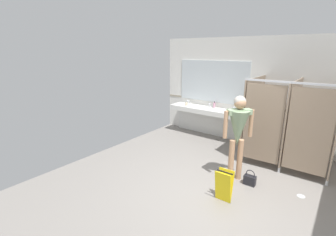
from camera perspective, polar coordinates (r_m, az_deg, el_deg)
name	(u,v)px	position (r m, az deg, el deg)	size (l,w,h in m)	color
ground_plane	(211,192)	(4.79, 10.17, -17.00)	(6.23, 6.35, 0.10)	gray
wall_back	(265,93)	(6.89, 22.13, 5.59)	(6.23, 0.12, 2.89)	silver
wall_back_tile_band	(263,108)	(6.91, 21.65, 2.31)	(6.23, 0.01, 0.06)	#9E937F
vanity_counter	(208,115)	(7.34, 9.48, 0.72)	(2.31, 0.57, 0.99)	silver
mirror_panel	(213,82)	(7.34, 10.59, 8.53)	(2.21, 0.02, 1.22)	silver
bathroom_stalls	(290,122)	(5.88, 27.01, -0.81)	(1.80, 1.42, 1.95)	#84705B
person_standing	(238,128)	(4.80, 16.34, -2.26)	(0.57, 0.57, 1.72)	tan
handbag	(250,180)	(5.06, 18.88, -13.72)	(0.22, 0.12, 0.31)	black
soap_dispenser	(214,105)	(7.28, 10.95, 3.04)	(0.07, 0.07, 0.19)	#D899B2
paper_cup	(186,104)	(7.46, 4.41, 3.32)	(0.07, 0.07, 0.10)	beige
wet_floor_sign	(224,186)	(4.37, 13.15, -15.39)	(0.28, 0.19, 0.57)	yellow
floor_drain_cover	(301,196)	(5.12, 29.09, -15.93)	(0.14, 0.14, 0.01)	#B7BABF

